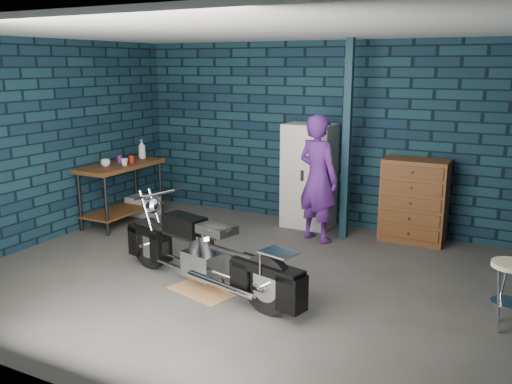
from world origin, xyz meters
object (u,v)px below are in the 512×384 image
at_px(tool_chest, 414,201).
at_px(motorcycle, 206,247).
at_px(workbench, 122,193).
at_px(storage_bin, 144,206).
at_px(shop_stool, 508,296).
at_px(locker, 309,176).
at_px(person, 318,179).

bearing_deg(tool_chest, motorcycle, -120.80).
distance_m(workbench, storage_bin, 0.56).
height_order(storage_bin, shop_stool, shop_stool).
bearing_deg(shop_stool, motorcycle, -169.87).
distance_m(locker, tool_chest, 1.54).
bearing_deg(tool_chest, locker, 180.00).
bearing_deg(motorcycle, workbench, 162.32).
bearing_deg(locker, workbench, -156.49).
bearing_deg(motorcycle, locker, 102.82).
xyz_separation_m(motorcycle, tool_chest, (1.61, 2.69, 0.09)).
relative_size(motorcycle, person, 1.25).
xyz_separation_m(workbench, person, (2.94, 0.56, 0.41)).
distance_m(workbench, motorcycle, 2.96).
height_order(workbench, locker, locker).
bearing_deg(storage_bin, workbench, -92.45).
xyz_separation_m(workbench, tool_chest, (4.11, 1.12, 0.11)).
bearing_deg(motorcycle, tool_chest, 73.61).
relative_size(person, shop_stool, 2.71).
bearing_deg(locker, shop_stool, -37.50).
relative_size(storage_bin, shop_stool, 0.76).
relative_size(person, locker, 1.13).
height_order(person, locker, person).
distance_m(motorcycle, tool_chest, 3.14).
height_order(motorcycle, tool_chest, tool_chest).
height_order(motorcycle, storage_bin, motorcycle).
bearing_deg(workbench, tool_chest, 15.27).
bearing_deg(locker, tool_chest, 0.00).
bearing_deg(locker, motorcycle, -91.59).
xyz_separation_m(person, tool_chest, (1.18, 0.56, -0.30)).
xyz_separation_m(storage_bin, shop_stool, (5.40, -1.52, 0.17)).
xyz_separation_m(motorcycle, shop_stool, (2.91, 0.52, -0.16)).
bearing_deg(storage_bin, motorcycle, -39.34).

